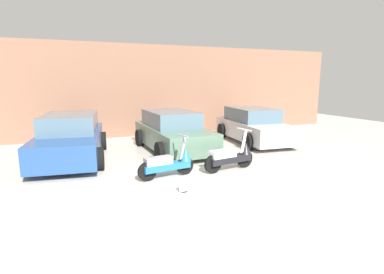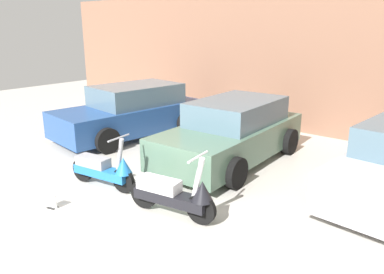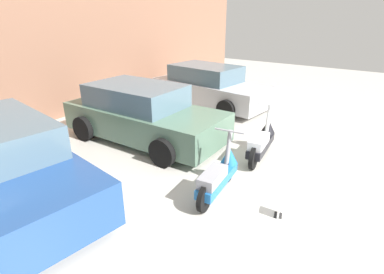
{
  "view_description": "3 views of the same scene",
  "coord_description": "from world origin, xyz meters",
  "px_view_note": "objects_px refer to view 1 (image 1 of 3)",
  "views": [
    {
      "loc": [
        -3.2,
        -6.03,
        2.43
      ],
      "look_at": [
        0.1,
        2.09,
        0.77
      ],
      "focal_mm": 28.0,
      "sensor_mm": 36.0,
      "label": 1
    },
    {
      "loc": [
        4.45,
        -3.13,
        2.95
      ],
      "look_at": [
        0.27,
        2.07,
        0.98
      ],
      "focal_mm": 35.0,
      "sensor_mm": 36.0,
      "label": 2
    },
    {
      "loc": [
        -4.99,
        -1.28,
        2.99
      ],
      "look_at": [
        -0.44,
        1.95,
        0.66
      ],
      "focal_mm": 28.0,
      "sensor_mm": 36.0,
      "label": 3
    }
  ],
  "objects_px": {
    "car_rear_center": "(172,132)",
    "car_rear_right": "(253,126)",
    "car_rear_left": "(71,138)",
    "placard_near_left_scooter": "(183,187)",
    "scooter_front_right": "(232,156)",
    "scooter_front_left": "(169,163)"
  },
  "relations": [
    {
      "from": "car_rear_right",
      "to": "car_rear_center",
      "type": "bearing_deg",
      "value": -80.47
    },
    {
      "from": "car_rear_right",
      "to": "placard_near_left_scooter",
      "type": "relative_size",
      "value": 15.86
    },
    {
      "from": "scooter_front_left",
      "to": "car_rear_center",
      "type": "distance_m",
      "value": 3.01
    },
    {
      "from": "scooter_front_left",
      "to": "car_rear_left",
      "type": "xyz_separation_m",
      "value": [
        -2.29,
        2.79,
        0.3
      ]
    },
    {
      "from": "car_rear_left",
      "to": "car_rear_right",
      "type": "distance_m",
      "value": 6.82
    },
    {
      "from": "scooter_front_right",
      "to": "scooter_front_left",
      "type": "bearing_deg",
      "value": 170.4
    },
    {
      "from": "car_rear_center",
      "to": "car_rear_right",
      "type": "height_order",
      "value": "car_rear_center"
    },
    {
      "from": "scooter_front_right",
      "to": "car_rear_center",
      "type": "relative_size",
      "value": 0.39
    },
    {
      "from": "car_rear_left",
      "to": "car_rear_right",
      "type": "relative_size",
      "value": 1.06
    },
    {
      "from": "car_rear_center",
      "to": "placard_near_left_scooter",
      "type": "distance_m",
      "value": 4.11
    },
    {
      "from": "car_rear_left",
      "to": "car_rear_center",
      "type": "relative_size",
      "value": 1.06
    },
    {
      "from": "scooter_front_left",
      "to": "scooter_front_right",
      "type": "distance_m",
      "value": 1.8
    },
    {
      "from": "scooter_front_right",
      "to": "placard_near_left_scooter",
      "type": "xyz_separation_m",
      "value": [
        -1.82,
        -1.09,
        -0.28
      ]
    },
    {
      "from": "scooter_front_left",
      "to": "car_rear_right",
      "type": "relative_size",
      "value": 0.37
    },
    {
      "from": "scooter_front_right",
      "to": "placard_near_left_scooter",
      "type": "bearing_deg",
      "value": -157.85
    },
    {
      "from": "scooter_front_right",
      "to": "car_rear_right",
      "type": "xyz_separation_m",
      "value": [
        2.74,
        3.1,
        0.25
      ]
    },
    {
      "from": "car_rear_left",
      "to": "car_rear_center",
      "type": "height_order",
      "value": "car_rear_left"
    },
    {
      "from": "scooter_front_left",
      "to": "car_rear_left",
      "type": "height_order",
      "value": "car_rear_left"
    },
    {
      "from": "scooter_front_left",
      "to": "car_rear_left",
      "type": "bearing_deg",
      "value": 121.43
    },
    {
      "from": "car_rear_left",
      "to": "placard_near_left_scooter",
      "type": "height_order",
      "value": "car_rear_left"
    },
    {
      "from": "scooter_front_left",
      "to": "placard_near_left_scooter",
      "type": "height_order",
      "value": "scooter_front_left"
    },
    {
      "from": "scooter_front_right",
      "to": "car_rear_left",
      "type": "distance_m",
      "value": 4.97
    }
  ]
}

